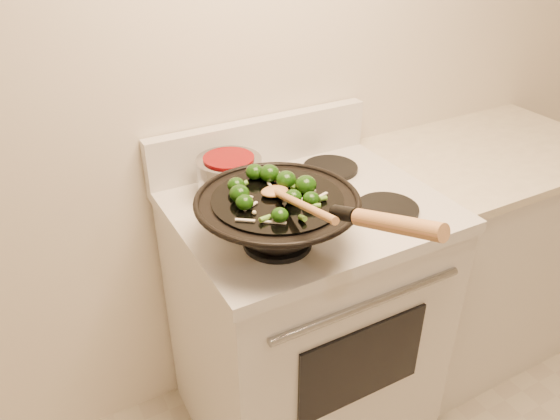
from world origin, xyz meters
TOP-DOWN VIEW (x-y plane):
  - stove at (-0.05, 1.17)m, footprint 0.78×0.67m
  - counter_unit at (0.78, 1.20)m, footprint 0.83×0.62m
  - wok at (-0.22, 1.01)m, footprint 0.42×0.69m
  - stirfry at (-0.22, 1.05)m, footprint 0.26×0.28m
  - wooden_spoon at (-0.23, 0.95)m, footprint 0.07×0.33m
  - saucepan at (-0.23, 1.32)m, footprint 0.19×0.31m

SIDE VIEW (x-z plane):
  - counter_unit at x=0.78m, z-range 0.00..0.91m
  - stove at x=-0.05m, z-range -0.07..1.01m
  - saucepan at x=-0.23m, z-range 0.93..1.05m
  - wok at x=-0.22m, z-range 0.86..1.15m
  - stirfry at x=-0.22m, z-range 1.05..1.10m
  - wooden_spoon at x=-0.23m, z-range 1.04..1.14m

